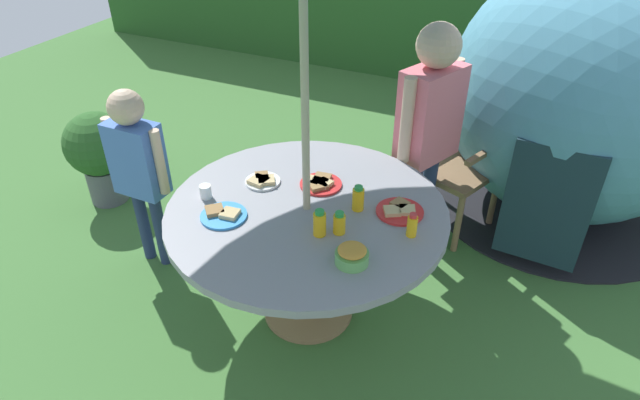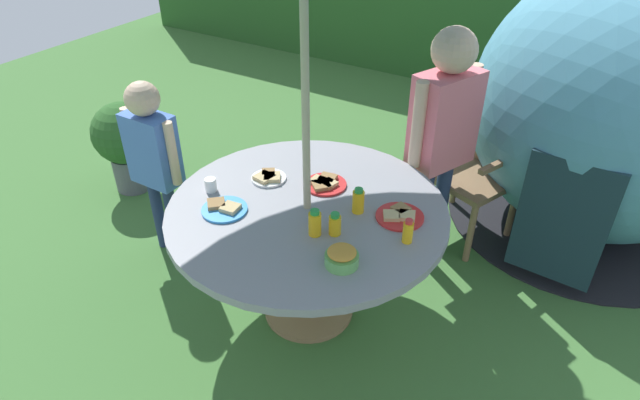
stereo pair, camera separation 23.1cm
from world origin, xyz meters
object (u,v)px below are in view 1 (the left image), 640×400
Objects in this scene: cup_near at (206,192)px; child_in_blue_shirt at (137,159)px; dome_tent at (582,93)px; potted_plant at (99,151)px; wooden_chair at (461,149)px; juice_bottle_near_left at (320,223)px; garden_table at (307,226)px; snack_bowl at (352,255)px; juice_bottle_mid_right at (339,223)px; plate_center_back at (223,214)px; juice_bottle_mid_left at (358,199)px; child_in_pink_shirt at (430,114)px; juice_bottle_center_front at (412,225)px; plate_far_left at (400,210)px; plate_far_right at (320,183)px; plate_near_right at (262,180)px.

child_in_blue_shirt is at bearing 166.18° from cup_near.
dome_tent is 2.74× the size of potted_plant.
wooden_chair is 7.17× the size of juice_bottle_near_left.
garden_table is 2.04× the size of potted_plant.
snack_bowl is 1.31× the size of juice_bottle_mid_right.
dome_tent is at bearing 56.71° from garden_table.
plate_center_back is 0.64m from juice_bottle_mid_left.
child_in_pink_shirt is (0.35, 0.84, 0.31)m from garden_table.
juice_bottle_center_front is 1.01m from cup_near.
child_in_blue_shirt is 4.92× the size of plate_far_left.
plate_far_right is 0.41m from juice_bottle_near_left.
child_in_pink_shirt reaches higher than juice_bottle_mid_left.
plate_near_right is (-0.30, 0.11, 0.12)m from garden_table.
cup_near is at bearing -127.90° from dome_tent.
snack_bowl is 0.23m from juice_bottle_near_left.
garden_table is 1.22× the size of child_in_blue_shirt.
child_in_pink_shirt is 10.89× the size of juice_bottle_mid_left.
wooden_chair is at bearing 75.69° from juice_bottle_near_left.
child_in_pink_shirt is 20.39× the size of cup_near.
child_in_pink_shirt is at bearing 89.66° from snack_bowl.
child_in_blue_shirt reaches higher than plate_far_left.
child_in_blue_shirt is (-1.38, -0.83, -0.18)m from child_in_pink_shirt.
juice_bottle_mid_right reaches higher than cup_near.
child_in_pink_shirt reaches higher than plate_near_right.
plate_far_left is 2.06× the size of juice_bottle_mid_right.
juice_bottle_center_front is (2.28, -0.38, 0.36)m from potted_plant.
snack_bowl is 0.79× the size of plate_near_right.
dome_tent reaches higher than plate_far_left.
juice_bottle_mid_left is (-0.27, -1.12, 0.23)m from wooden_chair.
juice_bottle_mid_right is at bearing 1.51° from cup_near.
dome_tent is 1.13m from child_in_pink_shirt.
juice_bottle_mid_left is (-0.88, -1.59, -0.07)m from dome_tent.
juice_bottle_mid_right is at bearing -127.24° from plate_far_left.
snack_bowl is (2.11, -0.66, 0.34)m from potted_plant.
snack_bowl is at bearing -99.33° from plate_far_left.
child_in_pink_shirt reaches higher than juice_bottle_near_left.
juice_bottle_near_left is (-0.27, -0.31, 0.05)m from plate_far_left.
juice_bottle_near_left is (0.14, -0.16, 0.17)m from garden_table.
juice_bottle_mid_right reaches higher than plate_far_left.
cup_near is (-0.71, -0.22, -0.03)m from juice_bottle_mid_left.
garden_table is 1.31m from wooden_chair.
snack_bowl is 0.33m from juice_bottle_center_front.
juice_bottle_near_left is at bearing -82.21° from wooden_chair.
juice_bottle_mid_right reaches higher than plate_center_back.
juice_bottle_center_front is at bearing -16.95° from juice_bottle_mid_left.
juice_bottle_near_left is 1.11× the size of juice_bottle_center_front.
juice_bottle_center_front is (0.52, 0.01, 0.16)m from garden_table.
snack_bowl is at bearing -52.51° from plate_far_right.
dome_tent is 1.64× the size of child_in_blue_shirt.
juice_bottle_near_left reaches higher than juice_bottle_mid_left.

